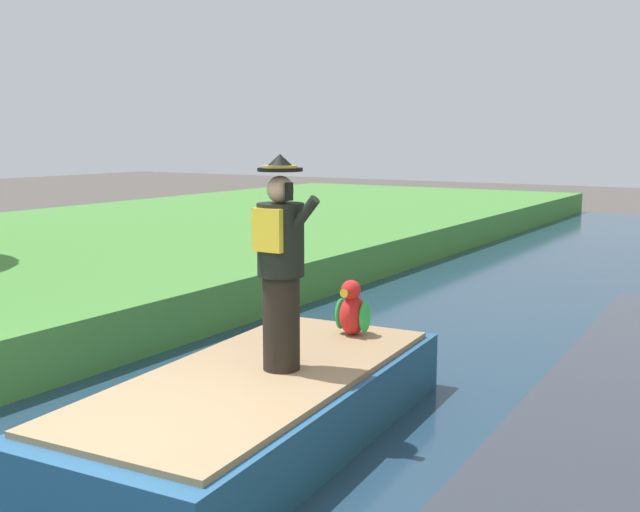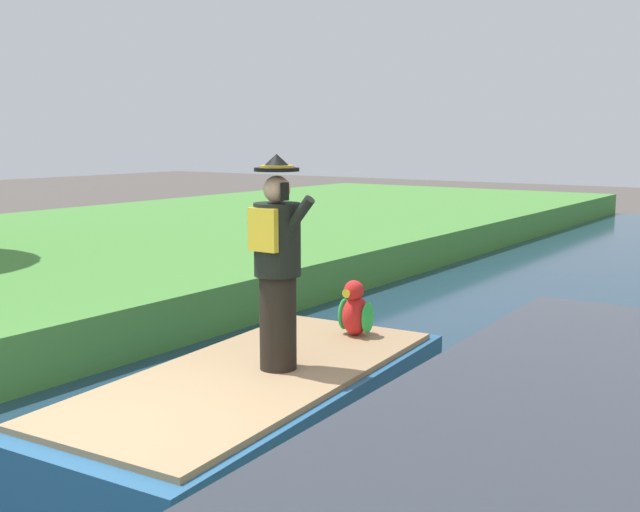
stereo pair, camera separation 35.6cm
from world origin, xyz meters
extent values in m
cube|color=#23517A|center=(0.00, 1.63, 0.38)|extent=(2.14, 4.33, 0.56)
cube|color=#997A56|center=(0.00, 1.63, 0.69)|extent=(1.97, 3.99, 0.05)
cylinder|color=black|center=(0.13, 1.81, 1.12)|extent=(0.32, 0.32, 0.82)
cylinder|color=black|center=(0.13, 1.81, 1.84)|extent=(0.40, 0.40, 0.62)
cube|color=gold|center=(0.13, 1.62, 1.94)|extent=(0.28, 0.06, 0.36)
sphere|color=#DBA884|center=(0.13, 1.81, 2.27)|extent=(0.23, 0.23, 0.23)
cylinder|color=black|center=(0.13, 1.81, 2.43)|extent=(0.38, 0.38, 0.03)
cone|color=black|center=(0.13, 1.81, 2.50)|extent=(0.26, 0.26, 0.12)
cylinder|color=gold|center=(0.13, 1.81, 2.46)|extent=(0.29, 0.29, 0.02)
cylinder|color=black|center=(0.35, 1.77, 2.02)|extent=(0.38, 0.09, 0.43)
cube|color=black|center=(0.26, 1.75, 2.26)|extent=(0.03, 0.08, 0.15)
ellipsoid|color=red|center=(0.07, 3.15, 0.91)|extent=(0.26, 0.32, 0.40)
sphere|color=red|center=(0.07, 3.11, 1.18)|extent=(0.20, 0.20, 0.20)
cone|color=yellow|center=(0.07, 3.01, 1.17)|extent=(0.09, 0.09, 0.09)
ellipsoid|color=green|center=(-0.07, 3.15, 0.91)|extent=(0.08, 0.20, 0.32)
ellipsoid|color=green|center=(0.21, 3.15, 0.91)|extent=(0.08, 0.20, 0.32)
camera|label=1|loc=(3.81, -3.43, 2.70)|focal=42.98mm
camera|label=2|loc=(4.11, -3.24, 2.70)|focal=42.98mm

